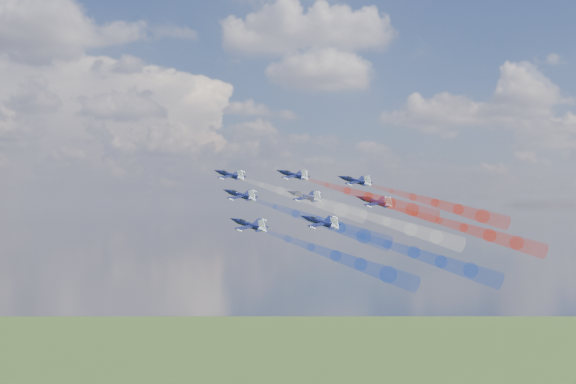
{
  "coord_description": "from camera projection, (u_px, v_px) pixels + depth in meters",
  "views": [
    {
      "loc": [
        -46.32,
        -172.08,
        153.81
      ],
      "look_at": [
        -24.95,
        2.48,
        157.11
      ],
      "focal_mm": 45.0,
      "sensor_mm": 36.0,
      "label": 1
    }
  ],
  "objects": [
    {
      "name": "jet_outer_left",
      "position": [
        249.0,
        225.0,
        157.06
      ],
      "size": [
        13.69,
        13.8,
        7.58
      ],
      "primitive_type": null,
      "rotation": [
        0.26,
        -0.26,
        0.75
      ],
      "color": "black"
    },
    {
      "name": "jet_inner_left",
      "position": [
        240.0,
        195.0,
        172.26
      ],
      "size": [
        13.69,
        13.8,
        7.58
      ],
      "primitive_type": null,
      "rotation": [
        0.26,
        -0.26,
        0.75
      ],
      "color": "black"
    },
    {
      "name": "jet_center_third",
      "position": [
        305.0,
        196.0,
        173.57
      ],
      "size": [
        13.69,
        13.8,
        7.58
      ],
      "primitive_type": null,
      "rotation": [
        0.26,
        -0.26,
        0.75
      ],
      "color": "black"
    },
    {
      "name": "jet_outer_right",
      "position": [
        355.0,
        181.0,
        186.53
      ],
      "size": [
        13.69,
        13.8,
        7.58
      ],
      "primitive_type": null,
      "rotation": [
        0.26,
        -0.26,
        0.75
      ],
      "color": "black"
    },
    {
      "name": "jet_inner_right",
      "position": [
        293.0,
        175.0,
        186.49
      ],
      "size": [
        13.69,
        13.8,
        7.58
      ],
      "primitive_type": null,
      "rotation": [
        0.26,
        -0.26,
        0.75
      ],
      "color": "black"
    },
    {
      "name": "trail_outer_right",
      "position": [
        435.0,
        203.0,
        173.26
      ],
      "size": [
        28.3,
        27.84,
        13.42
      ],
      "primitive_type": null,
      "rotation": [
        0.26,
        -0.26,
        0.75
      ],
      "color": "red"
    },
    {
      "name": "jet_lead",
      "position": [
        230.0,
        175.0,
        187.39
      ],
      "size": [
        13.69,
        13.8,
        7.58
      ],
      "primitive_type": null,
      "rotation": [
        0.26,
        -0.26,
        0.75
      ],
      "color": "black"
    },
    {
      "name": "trail_rear_left",
      "position": [
        414.0,
        253.0,
        143.69
      ],
      "size": [
        28.3,
        27.84,
        13.42
      ],
      "primitive_type": null,
      "rotation": [
        0.26,
        -0.26,
        0.75
      ],
      "color": "blue"
    },
    {
      "name": "trail_outer_left",
      "position": [
        335.0,
        256.0,
        143.78
      ],
      "size": [
        28.3,
        27.84,
        13.42
      ],
      "primitive_type": null,
      "rotation": [
        0.26,
        -0.26,
        0.75
      ],
      "color": "blue"
    },
    {
      "name": "trail_center_third",
      "position": [
        387.0,
        222.0,
        160.3
      ],
      "size": [
        28.3,
        27.84,
        13.42
      ],
      "primitive_type": null,
      "rotation": [
        0.26,
        -0.26,
        0.75
      ],
      "color": "white"
    },
    {
      "name": "trail_rear_right",
      "position": [
        464.0,
        228.0,
        158.91
      ],
      "size": [
        28.3,
        27.84,
        13.42
      ],
      "primitive_type": null,
      "rotation": [
        0.26,
        -0.26,
        0.75
      ],
      "color": "red"
    },
    {
      "name": "trail_lead",
      "position": [
        300.0,
        197.0,
        174.11
      ],
      "size": [
        28.3,
        27.84,
        13.42
      ],
      "primitive_type": null,
      "rotation": [
        0.26,
        -0.26,
        0.75
      ],
      "color": "white"
    },
    {
      "name": "jet_rear_right",
      "position": [
        375.0,
        202.0,
        172.18
      ],
      "size": [
        13.69,
        13.8,
        7.58
      ],
      "primitive_type": null,
      "rotation": [
        0.26,
        -0.26,
        0.75
      ],
      "color": "black"
    },
    {
      "name": "trail_inner_right",
      "position": [
        368.0,
        197.0,
        173.22
      ],
      "size": [
        28.3,
        27.84,
        13.42
      ],
      "primitive_type": null,
      "rotation": [
        0.26,
        -0.26,
        0.75
      ],
      "color": "red"
    },
    {
      "name": "jet_rear_left",
      "position": [
        321.0,
        222.0,
        156.96
      ],
      "size": [
        13.69,
        13.8,
        7.58
      ],
      "primitive_type": null,
      "rotation": [
        0.26,
        -0.26,
        0.75
      ],
      "color": "black"
    },
    {
      "name": "trail_inner_left",
      "position": [
        318.0,
        220.0,
        158.99
      ],
      "size": [
        28.3,
        27.84,
        13.42
      ],
      "primitive_type": null,
      "rotation": [
        0.26,
        -0.26,
        0.75
      ],
      "color": "blue"
    }
  ]
}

